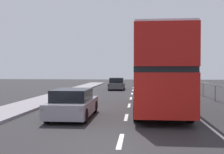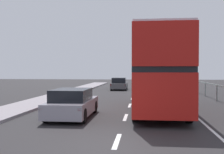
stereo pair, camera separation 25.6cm
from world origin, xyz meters
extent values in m
cube|color=#262426|center=(0.00, 0.00, -0.05)|extent=(75.34, 120.00, 0.10)
cube|color=silver|center=(0.00, 0.71, 0.00)|extent=(0.16, 1.98, 0.01)
cube|color=silver|center=(0.00, 5.28, 0.00)|extent=(0.16, 1.98, 0.01)
cube|color=silver|center=(0.00, 9.85, 0.00)|extent=(0.16, 1.98, 0.01)
cube|color=silver|center=(0.00, 14.42, 0.00)|extent=(0.16, 1.98, 0.01)
cube|color=silver|center=(0.00, 18.99, 0.00)|extent=(0.16, 1.98, 0.01)
cube|color=silver|center=(0.00, 23.56, 0.00)|extent=(0.16, 1.98, 0.01)
cube|color=silver|center=(0.00, 28.14, 0.00)|extent=(0.16, 1.98, 0.01)
cube|color=silver|center=(3.41, 9.00, 0.00)|extent=(0.12, 46.00, 0.01)
cylinder|color=gray|center=(6.15, 12.82, 0.59)|extent=(0.10, 0.10, 1.18)
cylinder|color=gray|center=(6.15, 16.64, 0.59)|extent=(0.10, 0.10, 1.18)
cylinder|color=gray|center=(6.15, 20.45, 0.59)|extent=(0.10, 0.10, 1.18)
cylinder|color=gray|center=(6.15, 24.27, 0.59)|extent=(0.10, 0.10, 1.18)
cylinder|color=gray|center=(6.15, 28.09, 0.59)|extent=(0.10, 0.10, 1.18)
cube|color=#B01813|center=(1.68, 8.03, 1.26)|extent=(2.58, 10.81, 1.83)
cube|color=black|center=(1.68, 8.03, 2.30)|extent=(2.59, 10.38, 0.24)
cube|color=#B01813|center=(1.68, 8.03, 3.28)|extent=(2.58, 10.81, 1.73)
cube|color=silver|center=(1.68, 8.03, 4.19)|extent=(2.53, 10.60, 0.10)
cube|color=black|center=(1.71, 13.40, 1.35)|extent=(2.26, 0.05, 1.28)
cube|color=yellow|center=(1.71, 13.40, 3.71)|extent=(1.51, 0.05, 0.28)
cylinder|color=black|center=(0.55, 12.03, 0.50)|extent=(0.29, 1.00, 1.00)
cylinder|color=black|center=(2.86, 12.02, 0.50)|extent=(0.29, 1.00, 1.00)
cylinder|color=black|center=(0.50, 4.24, 0.50)|extent=(0.29, 1.00, 1.00)
cylinder|color=black|center=(2.81, 4.22, 0.50)|extent=(0.29, 1.00, 1.00)
cube|color=gray|center=(-2.53, 5.03, 0.51)|extent=(1.84, 4.34, 0.66)
cube|color=black|center=(-2.53, 4.82, 1.11)|extent=(1.61, 2.39, 0.53)
cube|color=red|center=(-3.32, 2.89, 0.67)|extent=(0.16, 0.06, 0.12)
cube|color=red|center=(-1.71, 2.90, 0.67)|extent=(0.16, 0.06, 0.12)
cylinder|color=black|center=(-3.36, 6.50, 0.32)|extent=(0.20, 0.64, 0.64)
cylinder|color=black|center=(-1.71, 6.51, 0.32)|extent=(0.20, 0.64, 0.64)
cylinder|color=black|center=(-3.35, 3.56, 0.32)|extent=(0.20, 0.64, 0.64)
cylinder|color=black|center=(-1.70, 3.57, 0.32)|extent=(0.20, 0.64, 0.64)
cube|color=#4C4B4E|center=(-1.87, 24.43, 0.49)|extent=(1.80, 4.27, 0.63)
cube|color=black|center=(-1.87, 24.22, 1.10)|extent=(1.56, 2.36, 0.58)
cube|color=red|center=(-2.61, 22.33, 0.65)|extent=(0.16, 0.06, 0.12)
cube|color=red|center=(-1.07, 22.35, 0.65)|extent=(0.16, 0.06, 0.12)
cylinder|color=black|center=(-2.68, 25.85, 0.32)|extent=(0.21, 0.64, 0.64)
cylinder|color=black|center=(-1.10, 25.87, 0.32)|extent=(0.21, 0.64, 0.64)
cylinder|color=black|center=(-2.64, 23.00, 0.32)|extent=(0.21, 0.64, 0.64)
cylinder|color=black|center=(-1.06, 23.02, 0.32)|extent=(0.21, 0.64, 0.64)
camera|label=1|loc=(0.55, -8.29, 2.27)|focal=45.48mm
camera|label=2|loc=(0.80, -8.26, 2.27)|focal=45.48mm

